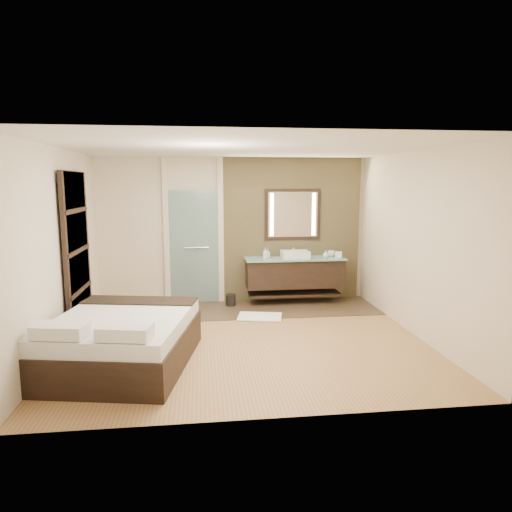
{
  "coord_description": "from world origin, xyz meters",
  "views": [
    {
      "loc": [
        -0.62,
        -6.27,
        2.22
      ],
      "look_at": [
        0.21,
        0.6,
        1.12
      ],
      "focal_mm": 32.0,
      "sensor_mm": 36.0,
      "label": 1
    }
  ],
  "objects": [
    {
      "name": "waste_bin",
      "position": [
        -0.1,
        1.85,
        0.11
      ],
      "size": [
        0.21,
        0.21,
        0.22
      ],
      "primitive_type": "cylinder",
      "rotation": [
        0.0,
        0.0,
        -0.23
      ],
      "color": "black",
      "rests_on": "floor"
    },
    {
      "name": "tile_strip",
      "position": [
        0.6,
        1.6,
        0.01
      ],
      "size": [
        3.8,
        1.3,
        0.01
      ],
      "primitive_type": "cube",
      "color": "#3C2D21",
      "rests_on": "floor"
    },
    {
      "name": "bed",
      "position": [
        -1.62,
        -0.74,
        0.32
      ],
      "size": [
        1.94,
        2.25,
        0.76
      ],
      "rotation": [
        0.0,
        0.0,
        -0.19
      ],
      "color": "black",
      "rests_on": "floor"
    },
    {
      "name": "soap_bottle_a",
      "position": [
        0.53,
        1.82,
        0.97
      ],
      "size": [
        0.08,
        0.08,
        0.21
      ],
      "primitive_type": "imported",
      "rotation": [
        0.0,
        0.0,
        0.04
      ],
      "color": "silver",
      "rests_on": "vanity"
    },
    {
      "name": "cup",
      "position": [
        1.82,
        2.01,
        0.92
      ],
      "size": [
        0.16,
        0.16,
        0.1
      ],
      "primitive_type": "imported",
      "rotation": [
        0.0,
        0.0,
        0.29
      ],
      "color": "silver",
      "rests_on": "vanity"
    },
    {
      "name": "frosted_door",
      "position": [
        -0.75,
        2.2,
        1.14
      ],
      "size": [
        1.1,
        0.12,
        2.7
      ],
      "color": "#9CC5C4",
      "rests_on": "floor"
    },
    {
      "name": "soap_bottle_b",
      "position": [
        0.59,
        1.97,
        0.95
      ],
      "size": [
        0.09,
        0.09,
        0.17
      ],
      "primitive_type": "imported",
      "rotation": [
        0.0,
        0.0,
        0.16
      ],
      "color": "#B2B2B2",
      "rests_on": "vanity"
    },
    {
      "name": "soap_bottle_c",
      "position": [
        1.66,
        1.82,
        0.93
      ],
      "size": [
        0.11,
        0.11,
        0.14
      ],
      "primitive_type": "imported",
      "rotation": [
        0.0,
        0.0,
        0.01
      ],
      "color": "silver",
      "rests_on": "vanity"
    },
    {
      "name": "mirror_unit",
      "position": [
        1.1,
        2.16,
        1.65
      ],
      "size": [
        1.06,
        0.04,
        0.96
      ],
      "color": "black",
      "rests_on": "stone_wall"
    },
    {
      "name": "tissue_box",
      "position": [
        1.92,
        1.88,
        0.92
      ],
      "size": [
        0.16,
        0.16,
        0.1
      ],
      "primitive_type": "cube",
      "rotation": [
        0.0,
        0.0,
        -0.39
      ],
      "color": "white",
      "rests_on": "vanity"
    },
    {
      "name": "shoji_partition",
      "position": [
        -2.43,
        0.6,
        1.21
      ],
      "size": [
        0.06,
        1.2,
        2.4
      ],
      "color": "black",
      "rests_on": "floor"
    },
    {
      "name": "floor",
      "position": [
        0.0,
        0.0,
        0.0
      ],
      "size": [
        5.0,
        5.0,
        0.0
      ],
      "primitive_type": "plane",
      "color": "#97623F",
      "rests_on": "ground"
    },
    {
      "name": "stone_wall",
      "position": [
        1.1,
        2.21,
        1.35
      ],
      "size": [
        2.6,
        0.08,
        2.7
      ],
      "primitive_type": "cube",
      "color": "#9F8B5B",
      "rests_on": "floor"
    },
    {
      "name": "bath_mat",
      "position": [
        0.33,
        1.05,
        0.02
      ],
      "size": [
        0.81,
        0.64,
        0.02
      ],
      "primitive_type": "cube",
      "rotation": [
        0.0,
        0.0,
        -0.21
      ],
      "color": "white",
      "rests_on": "floor"
    },
    {
      "name": "vanity",
      "position": [
        1.1,
        1.92,
        0.58
      ],
      "size": [
        1.85,
        0.55,
        0.88
      ],
      "color": "black",
      "rests_on": "stone_wall"
    }
  ]
}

